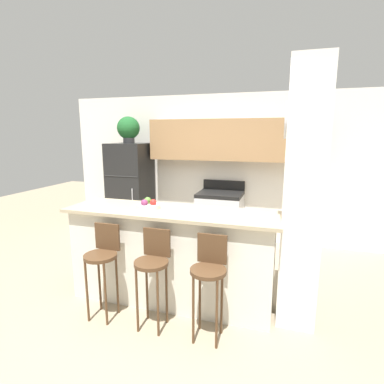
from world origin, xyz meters
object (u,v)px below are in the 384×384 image
object	(u,v)px
refrigerator	(131,190)
bar_stool_mid	(153,265)
potted_plant_on_fridge	(128,129)
bar_stool_right	(209,272)
fruit_bowl	(148,205)
stove_range	(220,218)
bar_stool_left	(103,258)

from	to	relation	value
refrigerator	bar_stool_mid	size ratio (longest dim) A/B	1.76
bar_stool_mid	potted_plant_on_fridge	distance (m)	3.11
bar_stool_right	fruit_bowl	world-z (taller)	fruit_bowl
refrigerator	stove_range	world-z (taller)	refrigerator
stove_range	bar_stool_right	bearing A→B (deg)	-80.29
stove_range	fruit_bowl	bearing A→B (deg)	-101.80
bar_stool_mid	fruit_bowl	world-z (taller)	fruit_bowl
potted_plant_on_fridge	stove_range	bearing A→B (deg)	1.06
bar_stool_left	bar_stool_mid	distance (m)	0.56
refrigerator	bar_stool_left	bearing A→B (deg)	-67.86
refrigerator	bar_stool_right	size ratio (longest dim) A/B	1.76
bar_stool_right	fruit_bowl	xyz separation A→B (m)	(-0.81, 0.47, 0.46)
stove_range	bar_stool_left	xyz separation A→B (m)	(-0.70, -2.40, 0.18)
stove_range	bar_stool_mid	bearing A→B (deg)	-93.50
bar_stool_mid	bar_stool_right	bearing A→B (deg)	0.00
bar_stool_left	stove_range	bearing A→B (deg)	73.64
refrigerator	bar_stool_mid	distance (m)	2.82
bar_stool_right	potted_plant_on_fridge	size ratio (longest dim) A/B	2.08
refrigerator	bar_stool_mid	xyz separation A→B (m)	(1.52, -2.37, -0.21)
refrigerator	bar_stool_right	bearing A→B (deg)	-48.73
bar_stool_right	bar_stool_mid	bearing A→B (deg)	180.00
bar_stool_right	potted_plant_on_fridge	bearing A→B (deg)	131.27
bar_stool_mid	bar_stool_right	distance (m)	0.56
bar_stool_right	stove_range	bearing A→B (deg)	99.71
stove_range	bar_stool_left	distance (m)	2.51
bar_stool_left	bar_stool_mid	world-z (taller)	same
stove_range	potted_plant_on_fridge	distance (m)	2.25
refrigerator	stove_range	bearing A→B (deg)	1.07
refrigerator	bar_stool_right	distance (m)	3.16
bar_stool_right	fruit_bowl	size ratio (longest dim) A/B	3.92
bar_stool_left	bar_stool_right	xyz separation A→B (m)	(1.11, 0.00, 0.00)
refrigerator	bar_stool_left	distance (m)	2.56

